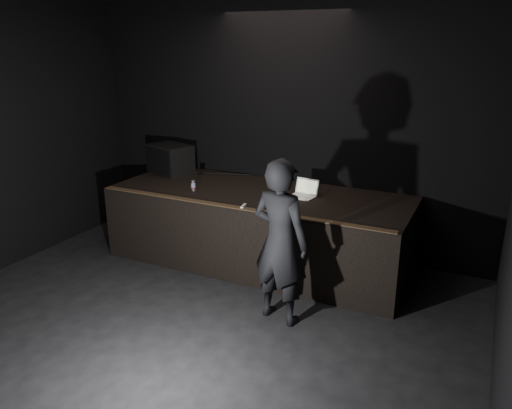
{
  "coord_description": "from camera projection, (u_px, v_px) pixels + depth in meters",
  "views": [
    {
      "loc": [
        2.75,
        -3.01,
        2.91
      ],
      "look_at": [
        0.17,
        2.3,
        0.98
      ],
      "focal_mm": 35.0,
      "sensor_mm": 36.0,
      "label": 1
    }
  ],
  "objects": [
    {
      "name": "cable",
      "position": [
        217.0,
        174.0,
        7.52
      ],
      "size": [
        0.98,
        0.33,
        0.02
      ],
      "primitive_type": "cylinder",
      "rotation": [
        0.0,
        1.57,
        0.31
      ],
      "color": "black",
      "rests_on": "stage_riser"
    },
    {
      "name": "ground",
      "position": [
        132.0,
        372.0,
        4.62
      ],
      "size": [
        7.0,
        7.0,
        0.0
      ],
      "primitive_type": "plane",
      "color": "black",
      "rests_on": "ground"
    },
    {
      "name": "laptop",
      "position": [
        304.0,
        192.0,
        6.44
      ],
      "size": [
        0.35,
        0.32,
        0.22
      ],
      "rotation": [
        0.0,
        0.0,
        -0.12
      ],
      "color": "white",
      "rests_on": "stage_riser"
    },
    {
      "name": "wii_remote",
      "position": [
        244.0,
        206.0,
        6.03
      ],
      "size": [
        0.06,
        0.15,
        0.03
      ],
      "primitive_type": "cube",
      "rotation": [
        0.0,
        0.0,
        0.17
      ],
      "color": "white",
      "rests_on": "stage_riser"
    },
    {
      "name": "person",
      "position": [
        280.0,
        242.0,
        5.24
      ],
      "size": [
        0.73,
        0.55,
        1.81
      ],
      "primitive_type": "imported",
      "rotation": [
        0.0,
        0.0,
        2.95
      ],
      "color": "black",
      "rests_on": "ground"
    },
    {
      "name": "riser_lip",
      "position": [
        234.0,
        207.0,
        6.03
      ],
      "size": [
        3.92,
        0.1,
        0.01
      ],
      "primitive_type": "cube",
      "color": "brown",
      "rests_on": "stage_riser"
    },
    {
      "name": "room_walls",
      "position": [
        112.0,
        158.0,
        3.99
      ],
      "size": [
        6.1,
        7.1,
        3.52
      ],
      "color": "black",
      "rests_on": "ground"
    },
    {
      "name": "beer_can",
      "position": [
        193.0,
        185.0,
        6.69
      ],
      "size": [
        0.06,
        0.06,
        0.15
      ],
      "color": "silver",
      "rests_on": "stage_riser"
    },
    {
      "name": "stage_riser",
      "position": [
        259.0,
        227.0,
        6.79
      ],
      "size": [
        4.0,
        1.5,
        1.0
      ],
      "primitive_type": "cube",
      "color": "black",
      "rests_on": "ground"
    },
    {
      "name": "stage_monitor",
      "position": [
        170.0,
        159.0,
        7.57
      ],
      "size": [
        0.75,
        0.65,
        0.43
      ],
      "rotation": [
        0.0,
        0.0,
        -0.34
      ],
      "color": "black",
      "rests_on": "stage_riser"
    },
    {
      "name": "plastic_cup",
      "position": [
        326.0,
        189.0,
        6.61
      ],
      "size": [
        0.08,
        0.08,
        0.1
      ],
      "primitive_type": "cylinder",
      "color": "white",
      "rests_on": "stage_riser"
    }
  ]
}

